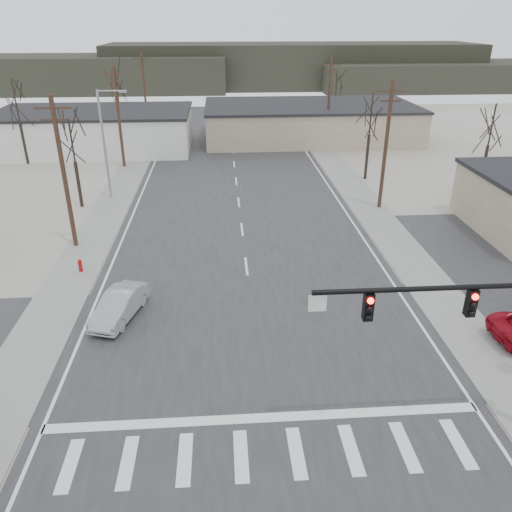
{
  "coord_description": "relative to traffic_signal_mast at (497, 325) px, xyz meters",
  "views": [
    {
      "loc": [
        -1.39,
        -19.96,
        14.22
      ],
      "look_at": [
        0.33,
        4.11,
        2.6
      ],
      "focal_mm": 35.0,
      "sensor_mm": 36.0,
      "label": 1
    }
  ],
  "objects": [
    {
      "name": "tree_right_far",
      "position": [
        7.11,
        58.2,
        0.91
      ],
      "size": [
        3.52,
        3.52,
        7.84
      ],
      "color": "#2E211C",
      "rests_on": "ground"
    },
    {
      "name": "traffic_signal_mast",
      "position": [
        0.0,
        0.0,
        0.0
      ],
      "size": [
        8.95,
        0.43,
        7.2
      ],
      "color": "black",
      "rests_on": "ground"
    },
    {
      "name": "upole_left_c",
      "position": [
        -19.39,
        38.2,
        0.55
      ],
      "size": [
        2.2,
        0.3,
        10.0
      ],
      "color": "#432C1F",
      "rests_on": "ground"
    },
    {
      "name": "tree_lot",
      "position": [
        14.11,
        28.2,
        0.91
      ],
      "size": [
        3.52,
        3.52,
        7.84
      ],
      "color": "#2E211C",
      "rests_on": "ground"
    },
    {
      "name": "tree_left_mid",
      "position": [
        -29.89,
        40.2,
        1.61
      ],
      "size": [
        3.96,
        3.96,
        8.82
      ],
      "color": "#2E211C",
      "rests_on": "ground"
    },
    {
      "name": "tree_right_mid",
      "position": [
        4.61,
        32.2,
        1.26
      ],
      "size": [
        3.74,
        3.74,
        8.33
      ],
      "color": "#2E211C",
      "rests_on": "ground"
    },
    {
      "name": "car_far_a",
      "position": [
        -3.4,
        46.36,
        -3.78
      ],
      "size": [
        3.08,
        6.07,
        1.69
      ],
      "primitive_type": "imported",
      "rotation": [
        0.0,
        0.0,
        3.27
      ],
      "color": "black",
      "rests_on": "main_road"
    },
    {
      "name": "streetlight_main",
      "position": [
        -18.69,
        28.2,
        0.41
      ],
      "size": [
        2.4,
        0.25,
        9.0
      ],
      "color": "gray",
      "rests_on": "ground"
    },
    {
      "name": "building_left_far",
      "position": [
        -23.89,
        46.2,
        -2.42
      ],
      "size": [
        22.3,
        12.3,
        4.5
      ],
      "color": "silver",
      "rests_on": "ground"
    },
    {
      "name": "main_road",
      "position": [
        -7.89,
        21.2,
        -4.65
      ],
      "size": [
        18.0,
        110.0,
        0.05
      ],
      "primitive_type": "cube",
      "color": "#29292B",
      "rests_on": "ground"
    },
    {
      "name": "hill_right",
      "position": [
        42.11,
        96.2,
        -1.92
      ],
      "size": [
        60.0,
        18.0,
        5.5
      ],
      "primitive_type": "cube",
      "color": "#333026",
      "rests_on": "ground"
    },
    {
      "name": "upole_left_b",
      "position": [
        -19.39,
        18.2,
        0.55
      ],
      "size": [
        2.2,
        0.3,
        10.0
      ],
      "color": "#432C1F",
      "rests_on": "ground"
    },
    {
      "name": "car_far_b",
      "position": [
        -8.62,
        55.01,
        -3.87
      ],
      "size": [
        2.79,
        4.75,
        1.52
      ],
      "primitive_type": "imported",
      "rotation": [
        0.0,
        0.0,
        -0.24
      ],
      "color": "black",
      "rests_on": "main_road"
    },
    {
      "name": "cross_road",
      "position": [
        -7.89,
        6.2,
        -4.65
      ],
      "size": [
        90.0,
        10.0,
        0.04
      ],
      "primitive_type": "cube",
      "color": "#29292B",
      "rests_on": "ground"
    },
    {
      "name": "hill_center",
      "position": [
        7.11,
        102.2,
        -0.17
      ],
      "size": [
        80.0,
        18.0,
        9.0
      ],
      "primitive_type": "cube",
      "color": "#333026",
      "rests_on": "ground"
    },
    {
      "name": "ground",
      "position": [
        -7.89,
        6.2,
        -4.67
      ],
      "size": [
        140.0,
        140.0,
        0.0
      ],
      "primitive_type": "plane",
      "color": "#BBBBB7",
      "rests_on": "ground"
    },
    {
      "name": "tree_left_far",
      "position": [
        -21.89,
        52.2,
        1.61
      ],
      "size": [
        3.96,
        3.96,
        8.82
      ],
      "color": "#2E211C",
      "rests_on": "ground"
    },
    {
      "name": "fire_hydrant",
      "position": [
        -18.09,
        14.2,
        -4.22
      ],
      "size": [
        0.24,
        0.24,
        0.87
      ],
      "color": "#A50C0C",
      "rests_on": "ground"
    },
    {
      "name": "upole_right_b",
      "position": [
        3.61,
        46.2,
        0.55
      ],
      "size": [
        2.2,
        0.3,
        10.0
      ],
      "color": "#432C1F",
      "rests_on": "ground"
    },
    {
      "name": "hill_left",
      "position": [
        -42.89,
        98.2,
        -1.17
      ],
      "size": [
        70.0,
        18.0,
        7.0
      ],
      "primitive_type": "cube",
      "color": "#333026",
      "rests_on": "ground"
    },
    {
      "name": "sedan_crossing",
      "position": [
        -14.76,
        8.77,
        -3.92
      ],
      "size": [
        2.67,
        4.57,
        1.42
      ],
      "primitive_type": "imported",
      "rotation": [
        0.0,
        0.0,
        -0.29
      ],
      "color": "#979BA1",
      "rests_on": "main_road"
    },
    {
      "name": "building_right_far",
      "position": [
        2.11,
        50.2,
        -2.52
      ],
      "size": [
        26.3,
        14.3,
        4.3
      ],
      "color": "tan",
      "rests_on": "ground"
    },
    {
      "name": "sidewalk_left",
      "position": [
        -18.49,
        26.2,
        -4.64
      ],
      "size": [
        3.0,
        90.0,
        0.06
      ],
      "primitive_type": "cube",
      "color": "gray",
      "rests_on": "ground"
    },
    {
      "name": "sidewalk_right",
      "position": [
        2.71,
        26.2,
        -4.64
      ],
      "size": [
        3.0,
        90.0,
        0.06
      ],
      "primitive_type": "cube",
      "color": "gray",
      "rests_on": "ground"
    },
    {
      "name": "tree_left_near",
      "position": [
        -20.89,
        26.2,
        0.55
      ],
      "size": [
        3.3,
        3.3,
        7.35
      ],
      "color": "#2E211C",
      "rests_on": "ground"
    },
    {
      "name": "upole_right_a",
      "position": [
        3.61,
        24.2,
        0.55
      ],
      "size": [
        2.2,
        0.3,
        10.0
      ],
      "color": "#432C1F",
      "rests_on": "ground"
    },
    {
      "name": "upole_left_d",
      "position": [
        -19.39,
        58.2,
        0.55
      ],
      "size": [
        2.2,
        0.3,
        10.0
      ],
      "color": "#432C1F",
      "rests_on": "ground"
    }
  ]
}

